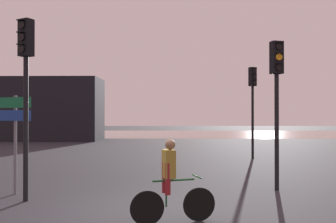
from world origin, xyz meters
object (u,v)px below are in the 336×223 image
object	(u,v)px
traffic_light_far_right	(253,95)
cyclist	(171,181)
direction_sign_post	(15,126)
traffic_light_near_left	(26,75)
distant_building	(46,109)
traffic_light_near_right	(277,86)

from	to	relation	value
traffic_light_far_right	cyclist	distance (m)	11.56
direction_sign_post	traffic_light_near_left	bearing A→B (deg)	147.99
distant_building	direction_sign_post	size ratio (longest dim) A/B	3.39
traffic_light_near_right	distant_building	bearing A→B (deg)	-71.44
distant_building	direction_sign_post	distance (m)	21.51
traffic_light_near_right	direction_sign_post	bearing A→B (deg)	-9.83
cyclist	traffic_light_near_right	bearing A→B (deg)	120.05
distant_building	traffic_light_near_right	size ratio (longest dim) A/B	2.13
direction_sign_post	distant_building	bearing A→B (deg)	-53.18
direction_sign_post	cyclist	xyz separation A→B (m)	(4.13, -2.56, -0.97)
traffic_light_far_right	cyclist	size ratio (longest dim) A/B	2.65
distant_building	traffic_light_near_left	bearing A→B (deg)	-72.20
traffic_light_far_right	direction_sign_post	size ratio (longest dim) A/B	1.67
traffic_light_near_right	traffic_light_far_right	bearing A→B (deg)	-112.01
direction_sign_post	cyclist	world-z (taller)	direction_sign_post
traffic_light_near_left	cyclist	world-z (taller)	traffic_light_near_left
traffic_light_near_left	traffic_light_far_right	world-z (taller)	traffic_light_near_left
direction_sign_post	traffic_light_far_right	bearing A→B (deg)	-114.40
distant_building	direction_sign_post	world-z (taller)	distant_building
traffic_light_far_right	direction_sign_post	xyz separation A→B (m)	(-7.94, -8.13, -1.23)
distant_building	direction_sign_post	xyz separation A→B (m)	(6.25, -20.57, -0.73)
traffic_light_near_right	cyclist	bearing A→B (deg)	32.66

